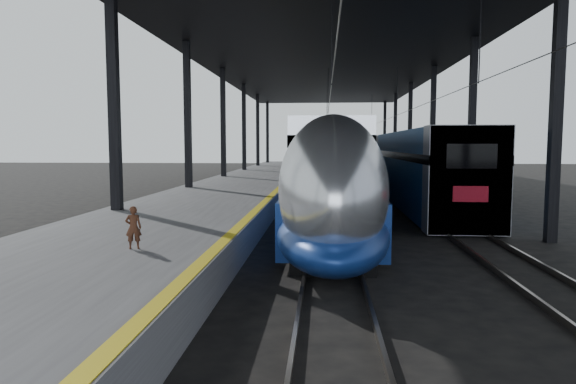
# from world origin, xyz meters

# --- Properties ---
(ground) EXTENTS (160.00, 160.00, 0.00)m
(ground) POSITION_xyz_m (0.00, 0.00, 0.00)
(ground) COLOR black
(ground) RESTS_ON ground
(platform) EXTENTS (6.00, 80.00, 1.00)m
(platform) POSITION_xyz_m (-3.50, 20.00, 0.50)
(platform) COLOR #4C4C4F
(platform) RESTS_ON ground
(yellow_strip) EXTENTS (0.30, 80.00, 0.01)m
(yellow_strip) POSITION_xyz_m (-0.70, 20.00, 1.00)
(yellow_strip) COLOR gold
(yellow_strip) RESTS_ON platform
(rails) EXTENTS (6.52, 80.00, 0.16)m
(rails) POSITION_xyz_m (4.50, 20.00, 0.08)
(rails) COLOR slate
(rails) RESTS_ON ground
(canopy) EXTENTS (18.00, 75.00, 9.47)m
(canopy) POSITION_xyz_m (1.90, 20.00, 9.12)
(canopy) COLOR black
(canopy) RESTS_ON ground
(tgv_train) EXTENTS (3.03, 65.20, 4.34)m
(tgv_train) POSITION_xyz_m (2.00, 28.49, 2.03)
(tgv_train) COLOR silver
(tgv_train) RESTS_ON ground
(second_train) EXTENTS (2.96, 56.05, 4.08)m
(second_train) POSITION_xyz_m (7.00, 32.86, 2.07)
(second_train) COLOR navy
(second_train) RESTS_ON ground
(child) EXTENTS (0.41, 0.32, 0.99)m
(child) POSITION_xyz_m (-2.57, -1.88, 1.49)
(child) COLOR #462617
(child) RESTS_ON platform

